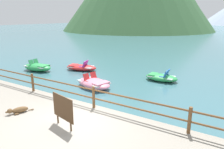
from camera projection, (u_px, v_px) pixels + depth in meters
ground_plane at (212, 39)px, 40.77m from camera, size 200.00×200.00×0.00m
dock_railing at (94, 95)px, 8.97m from camera, size 23.92×0.12×0.95m
sign_board at (63, 108)px, 7.32m from camera, size 1.16×0.30×1.19m
dog_resting at (18, 110)px, 8.57m from camera, size 0.57×0.98×0.26m
pedal_boat_0 at (81, 67)px, 17.04m from camera, size 2.76×1.80×0.80m
pedal_boat_2 at (94, 83)px, 12.86m from camera, size 2.76×1.96×0.86m
pedal_boat_3 at (161, 77)px, 14.21m from camera, size 2.18×1.24×0.81m
pedal_boat_5 at (38, 67)px, 16.80m from camera, size 2.63×1.46×0.91m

